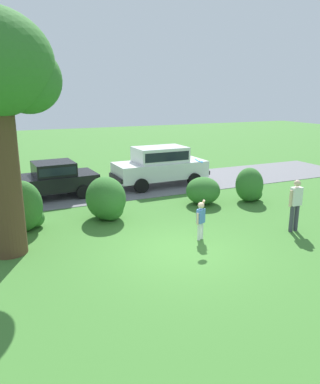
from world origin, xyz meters
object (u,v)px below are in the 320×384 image
object	(u,v)px
frisbee	(199,161)
parked_sedan	(49,179)
parked_suv	(160,164)
adult_onlooker	(295,203)
child_thrower	(201,218)

from	to	relation	value
frisbee	parked_sedan	bearing A→B (deg)	120.76
parked_suv	adult_onlooker	bearing A→B (deg)	-79.13
parked_suv	child_thrower	distance (m)	7.11
parked_sedan	frisbee	world-z (taller)	frisbee
child_thrower	parked_sedan	bearing A→B (deg)	117.29
child_thrower	adult_onlooker	distance (m)	3.26
parked_sedan	child_thrower	distance (m)	7.76
parked_sedan	child_thrower	world-z (taller)	parked_sedan
frisbee	adult_onlooker	xyz separation A→B (m)	(2.97, -1.21, -1.41)
frisbee	adult_onlooker	bearing A→B (deg)	-22.20
parked_sedan	parked_suv	distance (m)	5.29
parked_suv	adult_onlooker	xyz separation A→B (m)	(1.45, -7.53, -0.09)
child_thrower	adult_onlooker	xyz separation A→B (m)	(3.18, -0.65, 0.27)
parked_suv	child_thrower	bearing A→B (deg)	-104.12
parked_suv	child_thrower	xyz separation A→B (m)	(-1.73, -6.89, -0.36)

